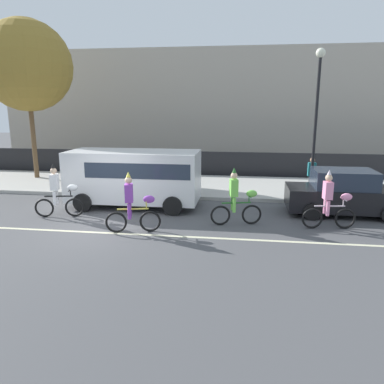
# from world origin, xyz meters

# --- Properties ---
(ground_plane) EXTENTS (80.00, 80.00, 0.00)m
(ground_plane) POSITION_xyz_m (0.00, 0.00, 0.00)
(ground_plane) COLOR #4C4C4F
(road_centre_line) EXTENTS (36.00, 0.14, 0.01)m
(road_centre_line) POSITION_xyz_m (0.00, -0.50, 0.00)
(road_centre_line) COLOR beige
(road_centre_line) RESTS_ON ground
(sidewalk_curb) EXTENTS (60.00, 5.00, 0.15)m
(sidewalk_curb) POSITION_xyz_m (0.00, 6.50, 0.07)
(sidewalk_curb) COLOR #ADAAA3
(sidewalk_curb) RESTS_ON ground
(fence_line) EXTENTS (40.00, 0.08, 1.40)m
(fence_line) POSITION_xyz_m (0.00, 9.40, 0.70)
(fence_line) COLOR black
(fence_line) RESTS_ON ground
(building_backdrop) EXTENTS (28.00, 8.00, 7.55)m
(building_backdrop) POSITION_xyz_m (1.84, 18.00, 3.78)
(building_backdrop) COLOR #B2A899
(building_backdrop) RESTS_ON ground
(parade_cyclist_zebra) EXTENTS (1.70, 0.55, 1.92)m
(parade_cyclist_zebra) POSITION_xyz_m (-1.83, 0.96, 0.84)
(parade_cyclist_zebra) COLOR black
(parade_cyclist_zebra) RESTS_ON ground
(parade_cyclist_purple) EXTENTS (1.69, 0.58, 1.92)m
(parade_cyclist_purple) POSITION_xyz_m (1.25, -0.29, 0.84)
(parade_cyclist_purple) COLOR black
(parade_cyclist_purple) RESTS_ON ground
(parade_cyclist_lime) EXTENTS (1.69, 0.58, 1.92)m
(parade_cyclist_lime) POSITION_xyz_m (4.40, 0.91, 0.84)
(parade_cyclist_lime) COLOR black
(parade_cyclist_lime) RESTS_ON ground
(parade_cyclist_pink) EXTENTS (1.72, 0.51, 1.92)m
(parade_cyclist_pink) POSITION_xyz_m (7.36, 0.92, 0.84)
(parade_cyclist_pink) COLOR black
(parade_cyclist_pink) RESTS_ON ground
(parked_van_white) EXTENTS (5.00, 2.22, 2.18)m
(parked_van_white) POSITION_xyz_m (0.47, 2.70, 1.28)
(parked_van_white) COLOR white
(parked_van_white) RESTS_ON ground
(parked_car_black) EXTENTS (4.10, 1.92, 1.64)m
(parked_car_black) POSITION_xyz_m (8.21, 2.65, 0.78)
(parked_car_black) COLOR black
(parked_car_black) RESTS_ON ground
(street_lamp_post) EXTENTS (0.36, 0.36, 5.86)m
(street_lamp_post) POSITION_xyz_m (7.36, 4.54, 3.99)
(street_lamp_post) COLOR black
(street_lamp_post) RESTS_ON sidewalk_curb
(street_tree_near_lamp) EXTENTS (4.50, 4.50, 7.91)m
(street_tree_near_lamp) POSITION_xyz_m (-6.29, 7.16, 5.80)
(street_tree_near_lamp) COLOR brown
(street_tree_near_lamp) RESTS_ON sidewalk_curb
(pedestrian_onlooker) EXTENTS (0.32, 0.20, 1.62)m
(pedestrian_onlooker) POSITION_xyz_m (7.40, 4.84, 1.01)
(pedestrian_onlooker) COLOR #33333D
(pedestrian_onlooker) RESTS_ON sidewalk_curb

